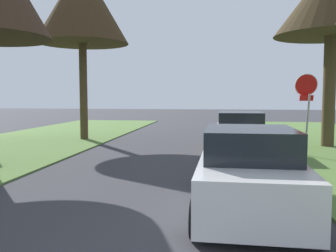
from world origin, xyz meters
TOP-DOWN VIEW (x-y plane):
  - stop_sign_far at (4.71, 12.30)m, footprint 0.82×0.70m
  - street_tree_left_mid_b at (-5.01, 16.11)m, footprint 4.48×4.48m
  - parked_sedan_white at (2.19, 5.79)m, footprint 2.00×4.43m
  - parked_sedan_tan at (2.44, 12.93)m, footprint 2.00×4.43m

SIDE VIEW (x-z plane):
  - parked_sedan_white at x=2.19m, z-range -0.06..1.51m
  - parked_sedan_tan at x=2.44m, z-range -0.06..1.51m
  - stop_sign_far at x=4.71m, z-range 0.69..3.61m
  - street_tree_left_mid_b at x=-5.01m, z-range 2.35..10.91m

